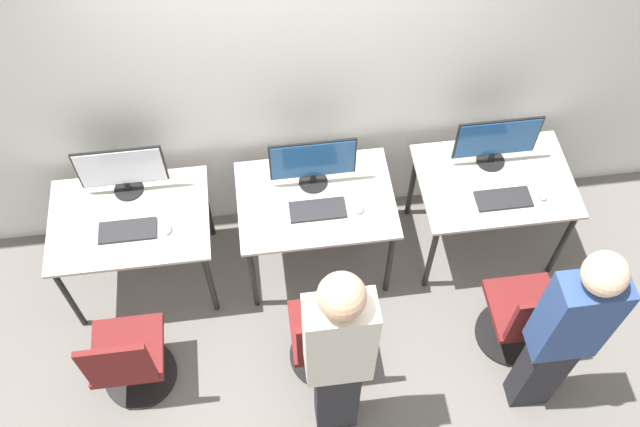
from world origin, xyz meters
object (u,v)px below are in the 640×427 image
object	(u,v)px
keyboard_right	(503,199)
monitor_right	(496,141)
office_chair_right	(524,319)
office_chair_center	(327,341)
monitor_left	(122,170)
person_center	(338,355)
mouse_left	(167,229)
mouse_right	(542,195)
office_chair_left	(129,362)
mouse_center	(359,208)
keyboard_center	(318,210)
person_right	(565,333)
monitor_center	(313,162)
keyboard_left	(128,231)

from	to	relation	value
keyboard_right	monitor_right	bearing A→B (deg)	90.00
monitor_right	keyboard_right	world-z (taller)	monitor_right
office_chair_right	office_chair_center	bearing A→B (deg)	179.52
monitor_left	person_center	bearing A→B (deg)	-50.15
mouse_left	mouse_right	size ratio (longest dim) A/B	1.00
office_chair_left	office_chair_center	distance (m)	1.24
mouse_left	keyboard_right	size ratio (longest dim) A/B	0.25
office_chair_center	mouse_right	distance (m)	1.69
office_chair_left	mouse_right	bearing A→B (deg)	13.09
mouse_center	person_center	bearing A→B (deg)	-105.14
monitor_left	office_chair_center	distance (m)	1.69
office_chair_left	keyboard_center	size ratio (longest dim) A/B	2.44
office_chair_center	office_chair_right	xyz separation A→B (m)	(1.29, -0.01, 0.00)
person_right	monitor_right	bearing A→B (deg)	91.00
office_chair_center	office_chair_right	bearing A→B (deg)	-0.48
office_chair_left	office_chair_center	world-z (taller)	same
monitor_left	office_chair_right	bearing A→B (deg)	-23.36
monitor_left	keyboard_right	size ratio (longest dim) A/B	1.55
person_center	keyboard_right	size ratio (longest dim) A/B	4.93
monitor_left	mouse_center	distance (m)	1.52
mouse_right	mouse_center	bearing A→B (deg)	177.64
keyboard_center	monitor_right	size ratio (longest dim) A/B	0.65
office_chair_center	person_right	distance (m)	1.45
office_chair_center	person_right	world-z (taller)	person_right
keyboard_center	mouse_right	world-z (taller)	mouse_right
mouse_center	office_chair_center	distance (m)	0.87
monitor_center	office_chair_right	xyz separation A→B (m)	(1.25, -0.97, -0.62)
mouse_center	keyboard_center	bearing A→B (deg)	175.51
monitor_right	mouse_right	xyz separation A→B (m)	(0.26, -0.33, -0.20)
mouse_left	keyboard_center	distance (m)	0.96
office_chair_left	keyboard_left	bearing A→B (deg)	84.77
keyboard_right	office_chair_right	size ratio (longest dim) A/B	0.41
monitor_center	keyboard_right	xyz separation A→B (m)	(1.21, -0.30, -0.20)
office_chair_center	mouse_right	world-z (taller)	office_chair_center
keyboard_left	keyboard_center	xyz separation A→B (m)	(1.21, 0.00, 0.00)
monitor_left	keyboard_center	bearing A→B (deg)	-15.08
keyboard_right	person_right	bearing A→B (deg)	-88.68
office_chair_left	person_center	world-z (taller)	person_center
mouse_center	person_center	distance (m)	1.13
office_chair_center	monitor_right	world-z (taller)	monitor_right
keyboard_center	person_center	size ratio (longest dim) A/B	0.20
monitor_center	mouse_center	bearing A→B (deg)	-43.79
monitor_left	mouse_left	world-z (taller)	monitor_left
office_chair_right	office_chair_left	bearing A→B (deg)	179.36
monitor_center	person_right	size ratio (longest dim) A/B	0.32
monitor_center	person_center	xyz separation A→B (m)	(-0.03, -1.32, 0.01)
monitor_left	monitor_right	world-z (taller)	same
monitor_center	keyboard_center	distance (m)	0.31
mouse_center	mouse_left	bearing A→B (deg)	-179.87
mouse_center	monitor_right	distance (m)	1.00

